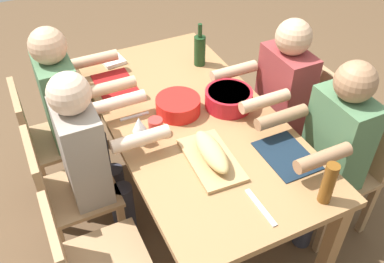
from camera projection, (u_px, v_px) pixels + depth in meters
name	position (u px, v px, depth m)	size (l,w,h in m)	color
ground_plane	(192.00, 202.00, 2.88)	(8.00, 8.00, 0.00)	brown
dining_table	(192.00, 128.00, 2.45)	(1.82, 0.91, 0.74)	#9E7044
chair_far_right	(46.00, 137.00, 2.65)	(0.40, 0.40, 0.85)	#A87F56
diner_far_right	(69.00, 102.00, 2.57)	(0.41, 0.53, 1.20)	#2D2D38
chair_near_center	(297.00, 116.00, 2.82)	(0.40, 0.40, 0.85)	#A87F56
diner_near_center	(278.00, 96.00, 2.62)	(0.41, 0.53, 1.20)	#2D2D38
chair_near_left	(348.00, 163.00, 2.48)	(0.40, 0.40, 0.85)	#A87F56
diner_near_left	(331.00, 145.00, 2.28)	(0.41, 0.53, 1.20)	#2D2D38
chair_far_center	(64.00, 192.00, 2.31)	(0.40, 0.40, 0.85)	#A87F56
diner_far_center	(91.00, 153.00, 2.23)	(0.41, 0.53, 1.20)	#2D2D38
serving_bowl_fruit	(178.00, 105.00, 2.40)	(0.25, 0.25, 0.09)	red
serving_bowl_pasta	(229.00, 98.00, 2.44)	(0.27, 0.27, 0.10)	#B21923
cutting_board	(211.00, 160.00, 2.12)	(0.40, 0.22, 0.02)	tan
bread_loaf	(212.00, 152.00, 2.08)	(0.32, 0.11, 0.09)	tan
wine_bottle	(200.00, 50.00, 2.76)	(0.08, 0.08, 0.29)	#193819
beer_bottle	(328.00, 183.00, 1.86)	(0.06, 0.06, 0.22)	brown
wine_glass	(139.00, 125.00, 2.16)	(0.08, 0.08, 0.17)	silver
placemat_far_right	(115.00, 84.00, 2.64)	(0.32, 0.23, 0.01)	maroon
placemat_near_left	(287.00, 156.00, 2.15)	(0.32, 0.23, 0.01)	#142333
cup_far_center	(156.00, 126.00, 2.26)	(0.08, 0.08, 0.09)	red
fork_far_center	(135.00, 116.00, 2.40)	(0.02, 0.17, 0.01)	silver
carving_knife	(261.00, 207.00, 1.90)	(0.23, 0.02, 0.01)	silver
napkin_stack	(113.00, 61.00, 2.84)	(0.14, 0.14, 0.02)	white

